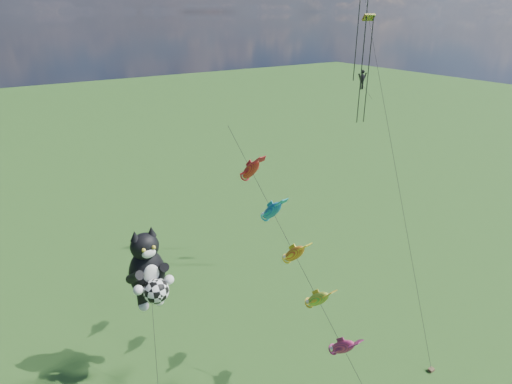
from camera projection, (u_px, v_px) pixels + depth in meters
cat_kite_rig at (148, 271)px, 27.45m from camera, size 2.88×4.28×10.97m
fish_windsock_rig at (295, 255)px, 27.32m from camera, size 2.10×15.88×16.11m
parafoil_rig at (365, 66)px, 35.96m from camera, size 7.19×16.51×25.45m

